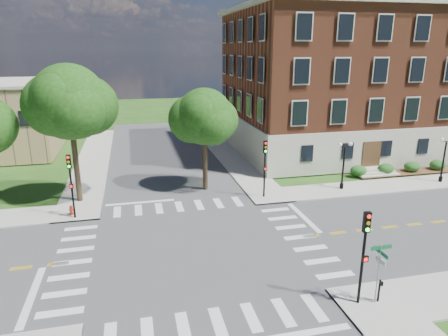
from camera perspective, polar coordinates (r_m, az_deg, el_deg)
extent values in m
plane|color=#1F4A14|center=(25.65, -4.39, -11.48)|extent=(160.00, 160.00, 0.00)
cube|color=#3D3D3F|center=(25.64, -4.39, -11.47)|extent=(90.00, 12.00, 0.01)
cube|color=#3D3D3F|center=(25.64, -4.39, -11.47)|extent=(12.00, 90.00, 0.01)
cube|color=#9E9B93|center=(41.75, 26.63, -1.88)|extent=(34.00, 3.50, 0.12)
cube|color=#9E9B93|center=(48.22, 0.44, 2.26)|extent=(3.50, 34.00, 0.12)
cube|color=#9E9B93|center=(47.16, -18.19, 1.07)|extent=(3.50, 34.00, 0.12)
cube|color=silver|center=(30.59, 11.32, -6.92)|extent=(0.40, 5.50, 0.00)
cube|color=beige|center=(53.02, 18.12, 5.14)|extent=(30.00, 20.00, 4.20)
cube|color=brown|center=(52.12, 18.93, 13.78)|extent=(29.55, 19.70, 11.80)
cube|color=beige|center=(52.26, 19.60, 20.50)|extent=(30.60, 20.60, 0.50)
cube|color=#472D19|center=(42.73, 20.30, 1.74)|extent=(2.00, 0.10, 2.80)
cylinder|color=black|center=(34.15, -20.28, -0.33)|extent=(0.44, 0.44, 5.15)
sphere|color=#17380F|center=(33.06, -21.24, 8.79)|extent=(5.82, 5.82, 5.82)
cylinder|color=black|center=(35.12, -2.72, 0.21)|extent=(0.44, 0.44, 4.02)
sphere|color=#17380F|center=(34.13, -2.83, 7.36)|extent=(4.84, 4.84, 4.84)
cylinder|color=black|center=(20.73, 19.07, -13.37)|extent=(0.14, 0.14, 3.80)
cube|color=black|center=(19.68, 19.73, -7.29)|extent=(0.35, 0.26, 1.00)
cylinder|color=red|center=(19.45, 20.03, -6.54)|extent=(0.18, 0.07, 0.18)
cylinder|color=orange|center=(19.58, 19.93, -7.43)|extent=(0.18, 0.07, 0.18)
cylinder|color=#19E533|center=(19.71, 19.84, -8.31)|extent=(0.18, 0.07, 0.18)
cube|color=black|center=(20.32, 19.50, -12.13)|extent=(0.31, 0.16, 0.30)
cylinder|color=black|center=(33.27, 5.80, -1.00)|extent=(0.14, 0.14, 3.80)
cube|color=black|center=(32.63, 5.92, 3.01)|extent=(0.35, 0.26, 1.00)
cylinder|color=red|center=(32.43, 6.01, 3.53)|extent=(0.18, 0.07, 0.18)
cylinder|color=orange|center=(32.51, 5.99, 2.96)|extent=(0.18, 0.07, 0.18)
cylinder|color=#19E533|center=(32.59, 5.98, 2.40)|extent=(0.18, 0.07, 0.18)
cube|color=black|center=(32.93, 5.93, -0.10)|extent=(0.31, 0.16, 0.30)
cylinder|color=black|center=(31.01, -20.85, -3.39)|extent=(0.14, 0.14, 3.80)
cube|color=black|center=(30.32, -21.31, 0.88)|extent=(0.35, 0.27, 1.00)
cylinder|color=red|center=(30.11, -21.41, 1.42)|extent=(0.19, 0.08, 0.18)
cylinder|color=orange|center=(30.20, -21.34, 0.82)|extent=(0.19, 0.08, 0.18)
cylinder|color=#19E533|center=(30.28, -21.28, 0.21)|extent=(0.19, 0.08, 0.18)
cube|color=black|center=(30.66, -21.00, -2.45)|extent=(0.32, 0.17, 0.30)
cylinder|color=black|center=(37.05, 16.45, -2.45)|extent=(0.32, 0.32, 0.50)
cylinder|color=black|center=(36.56, 16.66, -0.01)|extent=(0.16, 0.16, 3.80)
cube|color=black|center=(36.07, 16.91, 2.96)|extent=(1.00, 0.06, 0.06)
sphere|color=white|center=(35.78, 16.24, 3.24)|extent=(0.36, 0.36, 0.36)
sphere|color=white|center=(36.28, 17.63, 3.30)|extent=(0.36, 0.36, 0.36)
cylinder|color=black|center=(42.53, 28.52, -1.38)|extent=(0.32, 0.32, 0.50)
cylinder|color=black|center=(42.11, 28.83, 0.75)|extent=(0.16, 0.16, 3.80)
cube|color=black|center=(41.68, 29.20, 3.33)|extent=(1.00, 0.06, 0.06)
sphere|color=white|center=(41.31, 28.73, 3.58)|extent=(0.36, 0.36, 0.36)
cylinder|color=gray|center=(21.17, 21.14, -14.03)|extent=(0.07, 0.07, 3.10)
cube|color=#0C6334|center=(20.50, 21.57, -10.52)|extent=(1.10, 0.03, 0.20)
cube|color=#0C6334|center=(20.61, 21.49, -11.14)|extent=(0.03, 1.10, 0.20)
cube|color=silver|center=(20.84, 21.47, -12.22)|extent=(0.03, 0.75, 0.25)
cylinder|color=black|center=(21.80, 21.27, -16.00)|extent=(0.10, 0.10, 1.20)
cube|color=black|center=(21.49, 21.58, -15.14)|extent=(0.14, 0.08, 0.22)
cylinder|color=#9B1E0B|center=(32.27, -20.92, -6.15)|extent=(0.32, 0.32, 0.10)
cylinder|color=#9B1E0B|center=(32.17, -20.97, -5.74)|extent=(0.22, 0.22, 0.60)
sphere|color=#9B1E0B|center=(32.06, -21.03, -5.19)|extent=(0.24, 0.24, 0.24)
cylinder|color=#9B1E0B|center=(32.14, -20.98, -5.60)|extent=(0.35, 0.12, 0.12)
cylinder|color=#9B1E0B|center=(32.14, -20.98, -5.60)|extent=(0.12, 0.35, 0.12)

